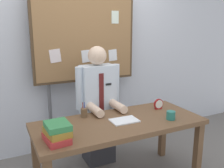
% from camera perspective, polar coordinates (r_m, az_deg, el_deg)
% --- Properties ---
extents(back_wall, '(6.40, 0.08, 2.70)m').
position_cam_1_polar(back_wall, '(3.40, -7.25, 7.95)').
color(back_wall, silver).
rests_on(back_wall, ground_plane).
extents(desk, '(1.71, 0.73, 0.72)m').
position_cam_1_polar(desk, '(2.56, 1.67, -10.37)').
color(desk, brown).
rests_on(desk, ground_plane).
extents(person, '(0.55, 0.56, 1.43)m').
position_cam_1_polar(person, '(3.01, -3.19, -5.97)').
color(person, '#2D2D33').
rests_on(person, ground_plane).
extents(bulletin_board, '(1.35, 0.09, 2.12)m').
position_cam_1_polar(bulletin_board, '(3.20, -6.13, 10.55)').
color(bulletin_board, '#4C3823').
rests_on(bulletin_board, ground_plane).
extents(book_stack, '(0.21, 0.28, 0.16)m').
position_cam_1_polar(book_stack, '(2.14, -12.54, -10.80)').
color(book_stack, '#B22D2D').
rests_on(book_stack, desk).
extents(open_notebook, '(0.28, 0.19, 0.01)m').
position_cam_1_polar(open_notebook, '(2.53, 2.87, -8.38)').
color(open_notebook, white).
rests_on(open_notebook, desk).
extents(desk_clock, '(0.12, 0.04, 0.12)m').
position_cam_1_polar(desk_clock, '(2.91, 10.66, -4.64)').
color(desk_clock, maroon).
rests_on(desk_clock, desk).
extents(coffee_mug, '(0.09, 0.09, 0.09)m').
position_cam_1_polar(coffee_mug, '(2.62, 13.38, -7.03)').
color(coffee_mug, '#267266').
rests_on(coffee_mug, desk).
extents(pen_holder, '(0.07, 0.07, 0.16)m').
position_cam_1_polar(pen_holder, '(2.63, -6.46, -6.54)').
color(pen_holder, brown).
rests_on(pen_holder, desk).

